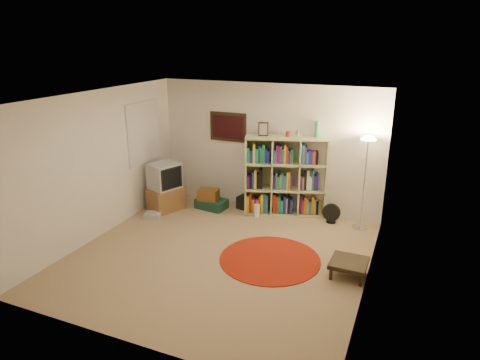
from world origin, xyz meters
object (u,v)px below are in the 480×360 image
Objects in this scene: bookshelf at (284,177)px; floor_fan at (331,213)px; suitcase at (212,204)px; floor_lamp at (367,152)px; side_table at (349,263)px; tv_stand at (165,188)px.

floor_fan is (0.97, -0.11, -0.56)m from bookshelf.
floor_fan is 0.59× the size of suitcase.
side_table is at bearing -87.53° from floor_lamp.
side_table is (1.58, -1.88, -0.55)m from bookshelf.
floor_lamp is at bearing -22.75° from bookshelf.
bookshelf is 1.59m from suitcase.
tv_stand is 1.52× the size of suitcase.
side_table is (3.00, -1.56, 0.10)m from suitcase.
tv_stand is at bearing 163.43° from side_table.
floor_lamp is 2.69× the size of suitcase.
side_table reaches higher than suitcase.
side_table is at bearing -20.36° from suitcase.
tv_stand is (-2.23, -0.75, -0.28)m from bookshelf.
suitcase is (-1.42, -0.32, -0.65)m from bookshelf.
side_table is (0.08, -1.76, -1.22)m from floor_lamp.
floor_fan is at bearing -24.49° from bookshelf.
bookshelf is 1.08× the size of floor_lamp.
floor_fan is 2.40m from suitcase.
floor_fan reaches higher than suitcase.
floor_lamp is 3.24× the size of side_table.
floor_lamp reaches higher than side_table.
tv_stand reaches higher than floor_fan.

